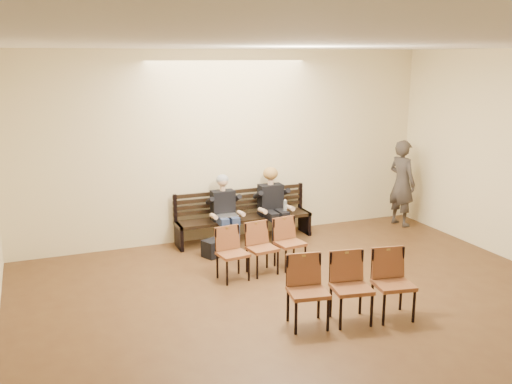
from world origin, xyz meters
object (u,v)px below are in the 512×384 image
Objects in this scene: laptop at (228,216)px; bag at (215,248)px; water_bottle at (285,212)px; seated_woman at (273,206)px; seated_man at (225,212)px; passerby at (402,177)px; bench at (244,228)px; chair_row_back at (351,289)px; chair_row_front at (262,249)px.

bag is (-0.37, -0.39, -0.43)m from laptop.
laptop is at bearing 175.57° from water_bottle.
laptop is at bearing -172.03° from seated_woman.
seated_woman is 0.28m from water_bottle.
laptop is at bearing -85.07° from seated_man.
passerby is at bearing -2.76° from seated_woman.
bench is 1.57× the size of chair_row_back.
chair_row_back is (-3.23, -3.43, -0.55)m from passerby.
bench is 2.03× the size of seated_woman.
seated_woman is 0.87× the size of chair_row_front.
bench is 0.68m from seated_woman.
seated_man is 0.62× the size of passerby.
laptop is at bearing 107.99° from chair_row_back.
bag is at bearing -124.81° from seated_man.
water_bottle is 1.56m from bag.
chair_row_back is (0.51, -3.57, -0.16)m from seated_man.
seated_woman reaches higher than chair_row_back.
seated_woman is 2.82m from passerby.
seated_man reaches higher than chair_row_front.
bench reaches higher than bag.
water_bottle is (1.11, -0.22, -0.06)m from seated_man.
laptop is (-0.94, -0.13, -0.06)m from seated_woman.
seated_woman is 5.87× the size of water_bottle.
water_bottle is 0.11× the size of passerby.
chair_row_back is (0.50, -3.44, -0.12)m from laptop.
water_bottle is at bearing 45.38° from chair_row_front.
bench is 3.70m from chair_row_back.
seated_woman is at bearing -12.89° from bench.
passerby is 1.22× the size of chair_row_back.
water_bottle is at bearing -11.04° from seated_man.
water_bottle is 0.13× the size of chair_row_back.
passerby is at bearing 13.78° from chair_row_front.
seated_man is 3.08× the size of bag.
chair_row_back reaches higher than bench.
seated_woman is (0.95, 0.00, 0.02)m from seated_man.
bag is at bearing 105.77° from chair_row_front.
seated_woman is at bearing 126.27° from water_bottle.
water_bottle is (0.16, -0.22, -0.08)m from seated_woman.
seated_woman is 0.78× the size of chair_row_back.
bag is at bearing 115.71° from chair_row_back.
bench is 0.83m from water_bottle.
laptop is (-0.41, -0.25, 0.35)m from bench.
chair_row_back is (0.42, -2.00, 0.05)m from chair_row_front.
seated_woman is at bearing 0.00° from seated_man.
laptop is 3.75m from passerby.
water_bottle is 0.15× the size of chair_row_front.
passerby reaches higher than seated_woman.
water_bottle reaches higher than bag.
water_bottle is (1.10, -0.08, -0.02)m from laptop.
water_bottle is at bearing 89.62° from chair_row_back.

